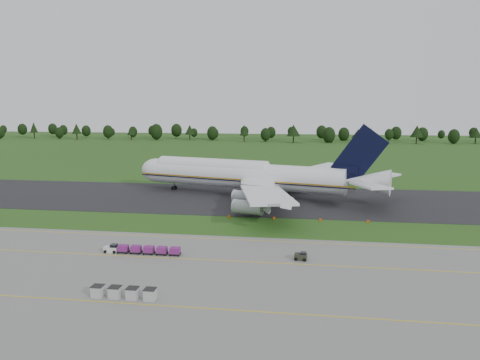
% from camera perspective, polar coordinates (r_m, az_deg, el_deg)
% --- Properties ---
extents(ground, '(600.00, 600.00, 0.00)m').
position_cam_1_polar(ground, '(98.56, -1.43, -5.59)').
color(ground, '#254D17').
rests_on(ground, ground).
extents(apron, '(300.00, 52.00, 0.06)m').
position_cam_1_polar(apron, '(66.97, -6.43, -12.97)').
color(apron, slate).
rests_on(apron, ground).
extents(taxiway, '(300.00, 40.00, 0.08)m').
position_cam_1_polar(taxiway, '(125.51, 0.71, -2.32)').
color(taxiway, black).
rests_on(taxiway, ground).
extents(apron_markings, '(300.00, 30.20, 0.01)m').
position_cam_1_polar(apron_markings, '(73.30, -5.03, -10.91)').
color(apron_markings, '#DBBE0C').
rests_on(apron_markings, apron).
extents(tree_line, '(525.37, 21.09, 11.91)m').
position_cam_1_polar(tree_line, '(314.64, 7.34, 5.76)').
color(tree_line, black).
rests_on(tree_line, ground).
extents(aircraft, '(73.00, 68.69, 20.44)m').
position_cam_1_polar(aircraft, '(128.62, 1.01, 0.59)').
color(aircraft, white).
rests_on(aircraft, ground).
extents(baggage_train, '(13.43, 1.42, 1.37)m').
position_cam_1_polar(baggage_train, '(82.17, -11.98, -8.29)').
color(baggage_train, silver).
rests_on(baggage_train, apron).
extents(utility_cart, '(2.12, 1.45, 1.09)m').
position_cam_1_polar(utility_cart, '(78.00, 7.41, -9.28)').
color(utility_cart, '#282C1F').
rests_on(utility_cart, apron).
extents(uld_row, '(8.73, 1.53, 1.51)m').
position_cam_1_polar(uld_row, '(64.95, -13.98, -13.18)').
color(uld_row, '#AAAAAA').
rests_on(uld_row, apron).
extents(edge_markers, '(30.82, 0.30, 0.60)m').
position_cam_1_polar(edge_markers, '(103.68, 6.98, -4.75)').
color(edge_markers, '#E54C07').
rests_on(edge_markers, ground).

